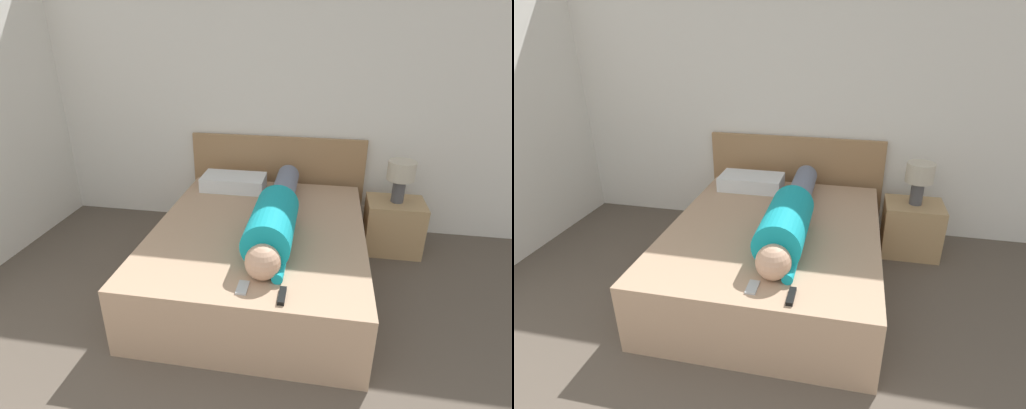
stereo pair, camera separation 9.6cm
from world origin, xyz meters
TOP-DOWN VIEW (x-y plane):
  - wall_back at (0.00, 3.85)m, footprint 5.93×0.06m
  - bed at (-0.12, 2.72)m, footprint 1.57×1.92m
  - headboard at (-0.12, 3.78)m, footprint 1.69×0.04m
  - nightstand at (0.98, 3.42)m, footprint 0.49×0.38m
  - table_lamp at (0.98, 3.42)m, footprint 0.23×0.23m
  - person_lying at (0.01, 2.65)m, footprint 0.32×1.68m
  - pillow_near_headboard at (-0.49, 3.44)m, footprint 0.58×0.32m
  - tv_remote at (0.14, 1.89)m, footprint 0.04×0.15m
  - cell_phone at (-0.09, 1.93)m, footprint 0.06×0.13m

SIDE VIEW (x-z plane):
  - nightstand at x=0.98m, z-range 0.00..0.48m
  - bed at x=-0.12m, z-range 0.00..0.49m
  - headboard at x=-0.12m, z-range 0.00..0.92m
  - cell_phone at x=-0.09m, z-range 0.49..0.50m
  - tv_remote at x=0.14m, z-range 0.49..0.52m
  - pillow_near_headboard at x=-0.49m, z-range 0.49..0.62m
  - person_lying at x=0.01m, z-range 0.47..0.79m
  - table_lamp at x=0.98m, z-range 0.54..0.91m
  - wall_back at x=0.00m, z-range 0.00..2.60m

